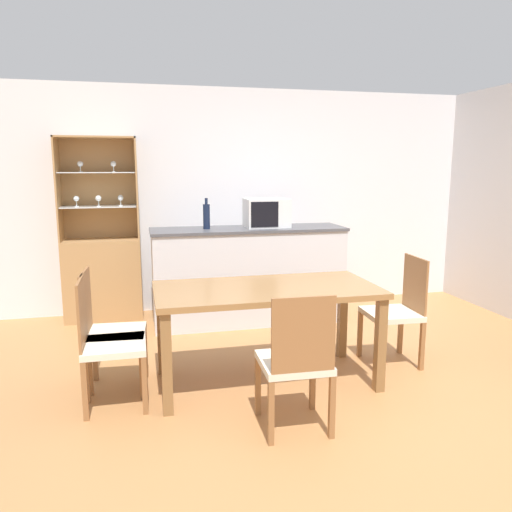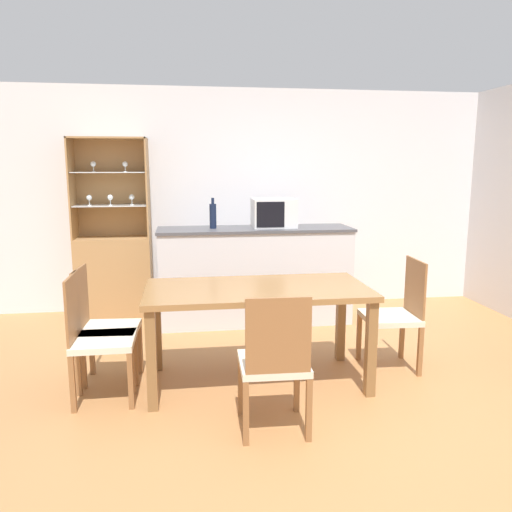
# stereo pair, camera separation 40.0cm
# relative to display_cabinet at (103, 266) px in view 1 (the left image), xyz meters

# --- Properties ---
(ground_plane) EXTENTS (18.00, 18.00, 0.00)m
(ground_plane) POSITION_rel_display_cabinet_xyz_m (1.82, -2.42, -0.58)
(ground_plane) COLOR #B27A47
(wall_back) EXTENTS (6.80, 0.06, 2.55)m
(wall_back) POSITION_rel_display_cabinet_xyz_m (1.82, 0.21, 0.69)
(wall_back) COLOR silver
(wall_back) RESTS_ON ground_plane
(kitchen_counter) EXTENTS (2.05, 0.58, 1.03)m
(kitchen_counter) POSITION_rel_display_cabinet_xyz_m (1.53, -0.49, -0.07)
(kitchen_counter) COLOR silver
(kitchen_counter) RESTS_ON ground_plane
(display_cabinet) EXTENTS (0.82, 0.38, 1.97)m
(display_cabinet) POSITION_rel_display_cabinet_xyz_m (0.00, 0.00, 0.00)
(display_cabinet) COLOR tan
(display_cabinet) RESTS_ON ground_plane
(dining_table) EXTENTS (1.68, 0.83, 0.76)m
(dining_table) POSITION_rel_display_cabinet_xyz_m (1.33, -2.03, 0.09)
(dining_table) COLOR olive
(dining_table) RESTS_ON ground_plane
(dining_chair_side_left_near) EXTENTS (0.43, 0.43, 0.92)m
(dining_chair_side_left_near) POSITION_rel_display_cabinet_xyz_m (0.16, -2.16, -0.12)
(dining_chair_side_left_near) COLOR beige
(dining_chair_side_left_near) RESTS_ON ground_plane
(dining_chair_side_right_far) EXTENTS (0.45, 0.45, 0.92)m
(dining_chair_side_right_far) POSITION_rel_display_cabinet_xyz_m (2.51, -1.91, -0.12)
(dining_chair_side_right_far) COLOR beige
(dining_chair_side_right_far) RESTS_ON ground_plane
(dining_chair_side_left_far) EXTENTS (0.45, 0.45, 0.92)m
(dining_chair_side_left_far) POSITION_rel_display_cabinet_xyz_m (0.16, -1.90, -0.12)
(dining_chair_side_left_far) COLOR beige
(dining_chair_side_left_far) RESTS_ON ground_plane
(dining_chair_head_near) EXTENTS (0.44, 0.44, 0.92)m
(dining_chair_head_near) POSITION_rel_display_cabinet_xyz_m (1.33, -2.78, -0.12)
(dining_chair_head_near) COLOR beige
(dining_chair_head_near) RESTS_ON ground_plane
(microwave) EXTENTS (0.46, 0.34, 0.30)m
(microwave) POSITION_rel_display_cabinet_xyz_m (1.74, -0.46, 0.59)
(microwave) COLOR silver
(microwave) RESTS_ON kitchen_counter
(wine_bottle) EXTENTS (0.07, 0.07, 0.32)m
(wine_bottle) POSITION_rel_display_cabinet_xyz_m (1.09, -0.48, 0.58)
(wine_bottle) COLOR #141E38
(wine_bottle) RESTS_ON kitchen_counter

